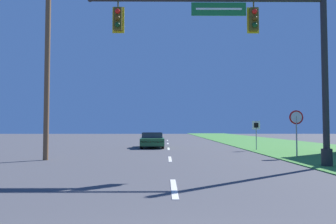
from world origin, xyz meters
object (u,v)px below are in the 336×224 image
(car_ahead, at_px, (152,140))
(utility_pole_near, at_px, (47,58))
(signal_mast, at_px, (265,51))
(route_sign_post, at_px, (256,129))
(stop_sign, at_px, (296,123))

(car_ahead, xyz_separation_m, utility_pole_near, (-4.86, -9.98, 4.51))
(signal_mast, distance_m, utility_pole_near, 10.49)
(signal_mast, xyz_separation_m, car_ahead, (-5.22, 12.86, -4.19))
(route_sign_post, bearing_deg, stop_sign, -82.31)
(car_ahead, distance_m, utility_pole_near, 11.98)
(car_ahead, distance_m, route_sign_post, 8.20)
(signal_mast, bearing_deg, stop_sign, 55.23)
(signal_mast, height_order, route_sign_post, signal_mast)
(stop_sign, distance_m, utility_pole_near, 13.53)
(car_ahead, bearing_deg, route_sign_post, -23.56)
(stop_sign, bearing_deg, signal_mast, -124.77)
(signal_mast, height_order, stop_sign, signal_mast)
(car_ahead, xyz_separation_m, route_sign_post, (7.47, -3.26, 0.92))
(route_sign_post, relative_size, utility_pole_near, 0.20)
(stop_sign, relative_size, utility_pole_near, 0.25)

